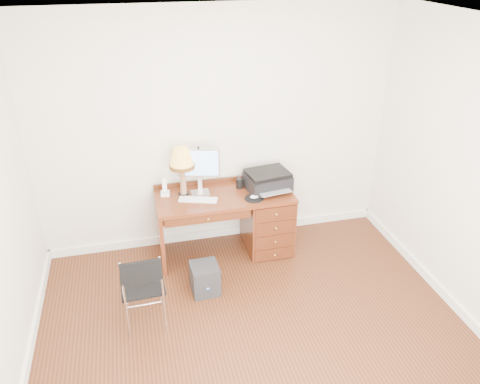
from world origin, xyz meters
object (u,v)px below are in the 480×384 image
object	(u,v)px
desk	(252,217)
equipment_box	(205,278)
monitor	(199,165)
phone	(165,190)
leg_lamp	(182,161)
chair	(142,283)
printer	(268,180)

from	to	relation	value
desk	equipment_box	distance (m)	0.97
desk	monitor	world-z (taller)	monitor
monitor	phone	distance (m)	0.47
desk	leg_lamp	bearing A→B (deg)	172.71
chair	phone	bearing A→B (deg)	71.74
desk	leg_lamp	world-z (taller)	leg_lamp
phone	equipment_box	xyz separation A→B (m)	(0.28, -0.80, -0.65)
chair	monitor	bearing A→B (deg)	55.88
printer	leg_lamp	xyz separation A→B (m)	(-0.94, 0.07, 0.30)
phone	equipment_box	size ratio (longest dim) A/B	0.62
desk	phone	size ratio (longest dim) A/B	7.51
desk	chair	world-z (taller)	chair
monitor	printer	xyz separation A→B (m)	(0.76, -0.09, -0.22)
desk	monitor	bearing A→B (deg)	168.11
leg_lamp	desk	bearing A→B (deg)	-7.29
phone	chair	distance (m)	1.25
printer	chair	distance (m)	1.85
monitor	chair	world-z (taller)	monitor
desk	monitor	distance (m)	0.89
leg_lamp	equipment_box	size ratio (longest dim) A/B	1.73
desk	leg_lamp	xyz separation A→B (m)	(-0.76, 0.10, 0.75)
desk	printer	distance (m)	0.48
monitor	phone	size ratio (longest dim) A/B	2.61
printer	phone	size ratio (longest dim) A/B	2.61
leg_lamp	phone	xyz separation A→B (m)	(-0.20, 0.04, -0.35)
monitor	equipment_box	xyz separation A→B (m)	(-0.10, -0.78, -0.92)
monitor	equipment_box	world-z (taller)	monitor
printer	chair	world-z (taller)	printer
monitor	chair	bearing A→B (deg)	-108.84
printer	chair	size ratio (longest dim) A/B	0.63
printer	leg_lamp	world-z (taller)	leg_lamp
desk	leg_lamp	distance (m)	1.07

